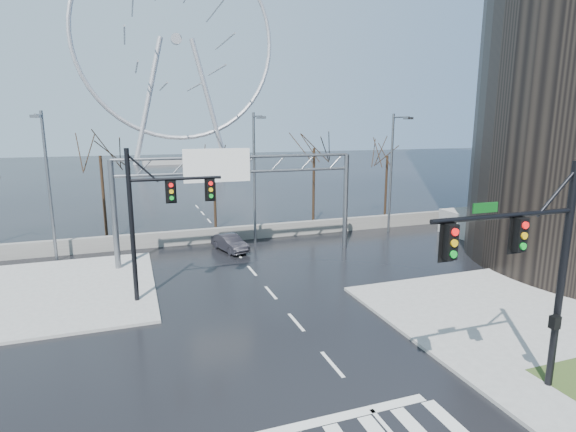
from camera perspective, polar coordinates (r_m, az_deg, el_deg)
name	(u,v)px	position (r m, az deg, el deg)	size (l,w,h in m)	color
ground	(332,364)	(18.42, 5.63, -18.22)	(260.00, 260.00, 0.00)	black
sidewalk_right_ext	(496,308)	(25.26, 24.96, -10.58)	(12.00, 10.00, 0.15)	gray
sidewalk_far	(60,291)	(28.23, -26.96, -8.46)	(10.00, 12.00, 0.15)	gray
barrier_wall	(226,234)	(36.14, -7.88, -2.28)	(52.00, 0.50, 1.10)	slate
signal_mast_near	(534,260)	(16.48, 28.81, -4.89)	(5.52, 0.41, 8.00)	black
signal_mast_far	(154,211)	(23.80, -16.61, 0.67)	(4.72, 0.41, 8.00)	black
sign_gantry	(234,184)	(30.36, -6.88, 4.01)	(16.36, 0.40, 7.60)	slate
streetlight_left	(47,175)	(33.14, -28.29, 4.57)	(0.50, 2.55, 10.00)	slate
streetlight_mid	(255,168)	(33.94, -4.17, 6.05)	(0.50, 2.55, 10.00)	slate
streetlight_right	(394,164)	(38.86, 13.26, 6.47)	(0.50, 2.55, 10.00)	slate
tree_left	(101,166)	(38.11, -22.66, 5.93)	(3.75, 3.75, 7.50)	black
tree_center	(214,171)	(39.73, -9.40, 5.69)	(3.25, 3.25, 6.50)	black
tree_right	(314,157)	(41.23, 3.32, 7.50)	(3.90, 3.90, 7.80)	black
tree_far_right	(387,163)	(45.41, 12.47, 6.60)	(3.40, 3.40, 6.80)	black
ferris_wheel	(177,48)	(111.37, -13.97, 20.03)	(45.00, 6.00, 50.91)	gray
car	(230,243)	(33.22, -7.40, -3.40)	(1.29, 3.69, 1.22)	black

